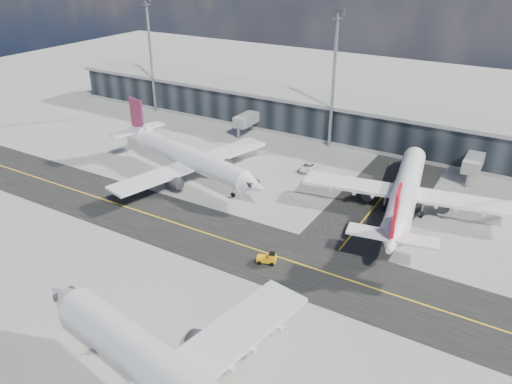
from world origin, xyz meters
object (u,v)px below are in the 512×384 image
airliner_af (188,157)px  baggage_tug (268,258)px  airliner_redtail (405,192)px  service_van (308,167)px

airliner_af → baggage_tug: (27.70, -17.69, -3.11)m
airliner_redtail → baggage_tug: airliner_redtail is taller
service_van → baggage_tug: bearing=-71.6°
baggage_tug → service_van: size_ratio=0.58×
baggage_tug → service_van: (-9.08, 31.98, -0.14)m
airliner_af → baggage_tug: size_ratio=13.52×
airliner_af → airliner_redtail: (39.69, 6.47, 0.01)m
airliner_af → service_van: bearing=141.7°
airliner_redtail → baggage_tug: 27.15m
airliner_af → baggage_tug: 33.01m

